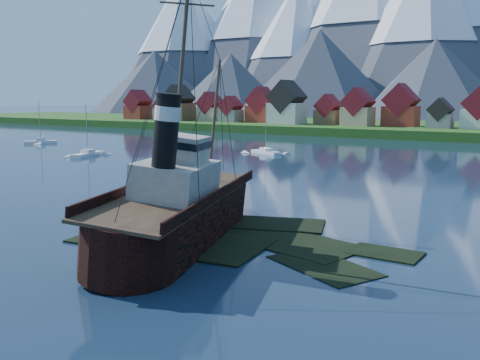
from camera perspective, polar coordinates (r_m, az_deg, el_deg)
The scene contains 8 objects.
ground at distance 50.31m, azimuth -3.23°, elevation -6.57°, with size 1400.00×1400.00×0.00m, color #172940.
shoal at distance 51.12m, azimuth -0.18°, elevation -6.71°, with size 31.71×21.24×1.14m.
seawall at distance 173.93m, azimuth 23.57°, elevation 3.67°, with size 600.00×2.50×2.00m, color #3F3D38.
town at distance 201.02m, azimuth 15.33°, elevation 7.25°, with size 250.96×16.69×17.30m.
tugboat_wreck at distance 50.76m, azimuth -5.61°, elevation -2.84°, with size 7.29×31.39×24.88m.
sailboat_a at distance 127.78m, azimuth -15.93°, elevation 2.60°, with size 5.40×10.62×12.59m.
sailboat_b at distance 167.32m, azimuth -20.48°, elevation 3.78°, with size 7.37×8.45×13.07m.
sailboat_c at distance 128.01m, azimuth 2.77°, elevation 2.93°, with size 9.28×5.54×11.73m.
Camera 1 is at (28.86, -39.00, 13.32)m, focal length 40.00 mm.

